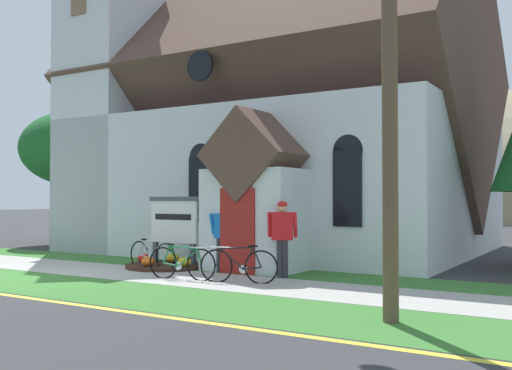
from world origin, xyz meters
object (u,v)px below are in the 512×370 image
object	(u,v)px
bicycle_white	(152,255)
yard_deciduous_tree	(73,149)
cyclist_in_green_jersey	(224,232)
church_sign	(174,222)
bicycle_silver	(182,263)
utility_pole	(383,25)
bicycle_black	(239,265)
cyclist_in_yellow_jersey	(282,232)

from	to	relation	value
bicycle_white	yard_deciduous_tree	bearing A→B (deg)	150.77
cyclist_in_green_jersey	yard_deciduous_tree	size ratio (longest dim) A/B	0.32
bicycle_white	church_sign	bearing A→B (deg)	84.66
bicycle_silver	utility_pole	bearing A→B (deg)	-19.69
bicycle_white	bicycle_silver	bearing A→B (deg)	-30.00
cyclist_in_green_jersey	yard_deciduous_tree	distance (m)	11.48
bicycle_black	cyclist_in_green_jersey	world-z (taller)	cyclist_in_green_jersey
bicycle_silver	bicycle_black	distance (m)	1.44
cyclist_in_yellow_jersey	cyclist_in_green_jersey	bearing A→B (deg)	174.39
bicycle_silver	yard_deciduous_tree	distance (m)	12.24
church_sign	bicycle_silver	distance (m)	2.69
cyclist_in_yellow_jersey	bicycle_black	bearing A→B (deg)	-110.14
bicycle_white	bicycle_black	bearing A→B (deg)	-14.45
cyclist_in_green_jersey	bicycle_silver	bearing A→B (deg)	-92.88
bicycle_white	yard_deciduous_tree	world-z (taller)	yard_deciduous_tree
cyclist_in_yellow_jersey	utility_pole	xyz separation A→B (m)	(3.61, -3.35, 3.43)
bicycle_white	cyclist_in_green_jersey	world-z (taller)	cyclist_in_green_jersey
cyclist_in_green_jersey	utility_pole	size ratio (longest dim) A/B	0.21
bicycle_silver	cyclist_in_yellow_jersey	xyz separation A→B (m)	(1.86, 1.40, 0.68)
cyclist_in_green_jersey	utility_pole	xyz separation A→B (m)	(5.38, -3.53, 3.48)
bicycle_black	cyclist_in_green_jersey	size ratio (longest dim) A/B	0.98
cyclist_in_yellow_jersey	church_sign	bearing A→B (deg)	172.82
bicycle_black	bicycle_silver	bearing A→B (deg)	-171.23
bicycle_white	bicycle_black	xyz separation A→B (m)	(3.26, -0.84, 0.01)
church_sign	bicycle_silver	bearing A→B (deg)	-46.48
bicycle_black	yard_deciduous_tree	world-z (taller)	yard_deciduous_tree
bicycle_black	utility_pole	size ratio (longest dim) A/B	0.21
bicycle_white	cyclist_in_yellow_jersey	distance (m)	3.77
bicycle_white	yard_deciduous_tree	size ratio (longest dim) A/B	0.33
utility_pole	bicycle_white	bearing A→B (deg)	157.56
bicycle_white	cyclist_in_green_jersey	bearing A→B (deg)	15.02
cyclist_in_green_jersey	yard_deciduous_tree	bearing A→B (deg)	157.91
utility_pole	yard_deciduous_tree	world-z (taller)	utility_pole
cyclist_in_green_jersey	church_sign	bearing A→B (deg)	171.31
bicycle_silver	bicycle_black	size ratio (longest dim) A/B	1.03
church_sign	yard_deciduous_tree	size ratio (longest dim) A/B	0.35
yard_deciduous_tree	bicycle_white	bearing A→B (deg)	-29.23
bicycle_white	yard_deciduous_tree	xyz separation A→B (m)	(-8.40, 4.70, 3.47)
cyclist_in_yellow_jersey	cyclist_in_green_jersey	xyz separation A→B (m)	(-1.78, 0.17, -0.05)
bicycle_white	bicycle_black	world-z (taller)	bicycle_black
cyclist_in_yellow_jersey	utility_pole	world-z (taller)	utility_pole
bicycle_silver	cyclist_in_yellow_jersey	world-z (taller)	cyclist_in_yellow_jersey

